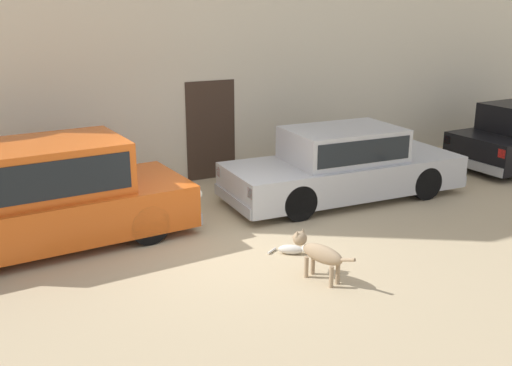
{
  "coord_description": "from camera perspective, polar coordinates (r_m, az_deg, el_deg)",
  "views": [
    {
      "loc": [
        -3.47,
        -7.88,
        3.66
      ],
      "look_at": [
        0.6,
        0.2,
        0.9
      ],
      "focal_mm": 41.71,
      "sensor_mm": 36.0,
      "label": 1
    }
  ],
  "objects": [
    {
      "name": "ground_plane",
      "position": [
        9.36,
        -2.72,
        -6.08
      ],
      "size": [
        80.0,
        80.0,
        0.0
      ],
      "primitive_type": "plane",
      "color": "tan"
    },
    {
      "name": "parked_sedan_nearest",
      "position": [
        9.74,
        -19.59,
        -0.87
      ],
      "size": [
        4.57,
        2.15,
        1.63
      ],
      "rotation": [
        0.0,
        0.0,
        0.08
      ],
      "color": "#D15619",
      "rests_on": "ground_plane"
    },
    {
      "name": "parked_sedan_second",
      "position": [
        11.55,
        8.37,
        1.85
      ],
      "size": [
        4.83,
        1.85,
        1.38
      ],
      "rotation": [
        0.0,
        0.0,
        -0.03
      ],
      "color": "#B2B5BA",
      "rests_on": "ground_plane"
    },
    {
      "name": "stray_dog_spotted",
      "position": [
        8.2,
        5.92,
        -6.6
      ],
      "size": [
        0.43,
        1.07,
        0.64
      ],
      "rotation": [
        0.0,
        0.0,
        1.9
      ],
      "color": "#997F60",
      "rests_on": "ground_plane"
    },
    {
      "name": "stray_cat",
      "position": [
        9.07,
        3.52,
        -6.36
      ],
      "size": [
        0.57,
        0.44,
        0.16
      ],
      "rotation": [
        0.0,
        0.0,
        5.69
      ],
      "color": "beige",
      "rests_on": "ground_plane"
    }
  ]
}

